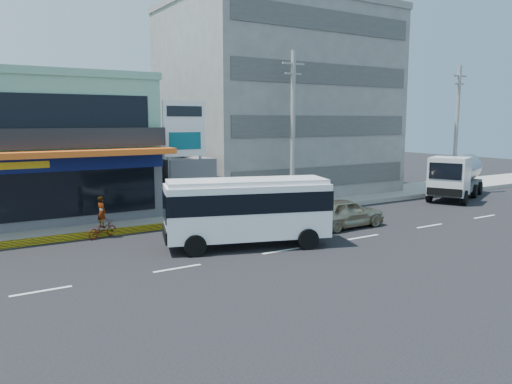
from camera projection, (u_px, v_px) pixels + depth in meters
ground at (281, 251)px, 22.27m from camera, size 120.00×120.00×0.00m
sidewalk at (261, 207)px, 32.84m from camera, size 70.00×5.00×0.30m
shop_building at (33, 151)px, 29.18m from camera, size 12.40×11.70×8.00m
concrete_building at (277, 105)px, 39.11m from camera, size 16.00×12.00×14.00m
gap_structure at (175, 184)px, 32.08m from camera, size 3.00×6.00×3.50m
satellite_dish at (180, 156)px, 30.98m from camera, size 1.50×1.50×0.15m
billboard at (184, 135)px, 29.02m from camera, size 2.60×0.18×6.90m
utility_pole_near at (293, 131)px, 30.89m from camera, size 1.60×0.30×10.00m
utility_pole_far at (456, 128)px, 39.31m from camera, size 1.60×0.30×10.00m
minibus at (247, 207)px, 22.80m from camera, size 7.85×4.60×3.13m
sedan at (344, 213)px, 27.01m from camera, size 4.81×2.01×1.63m
tanker_truck at (457, 175)px, 37.11m from camera, size 8.42×5.56×3.22m
motorcycle_rider at (102, 224)px, 24.67m from camera, size 1.72×1.11×2.08m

